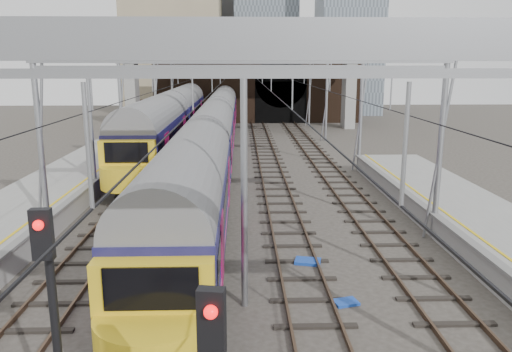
{
  "coord_description": "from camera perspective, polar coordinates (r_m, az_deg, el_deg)",
  "views": [
    {
      "loc": [
        -0.09,
        -12.21,
        7.31
      ],
      "look_at": [
        0.58,
        9.65,
        2.4
      ],
      "focal_mm": 35.0,
      "sensor_mm": 36.0,
      "label": 1
    }
  ],
  "objects": [
    {
      "name": "ground",
      "position": [
        14.23,
        -1.21,
        -18.26
      ],
      "size": [
        160.0,
        160.0,
        0.0
      ],
      "primitive_type": "plane",
      "color": "#38332D",
      "rests_on": "ground"
    },
    {
      "name": "tracks",
      "position": [
        28.17,
        -1.53,
        -2.35
      ],
      "size": [
        14.4,
        80.0,
        0.22
      ],
      "color": "#4C3828",
      "rests_on": "ground"
    },
    {
      "name": "overhead_line",
      "position": [
        33.7,
        -1.65,
        11.38
      ],
      "size": [
        16.8,
        80.0,
        8.0
      ],
      "color": "gray",
      "rests_on": "ground"
    },
    {
      "name": "retaining_wall",
      "position": [
        64.22,
        -0.44,
        9.99
      ],
      "size": [
        28.0,
        2.75,
        9.0
      ],
      "color": "#312015",
      "rests_on": "ground"
    },
    {
      "name": "overbridge",
      "position": [
        58.21,
        -1.72,
        12.6
      ],
      "size": [
        28.0,
        3.0,
        9.25
      ],
      "color": "gray",
      "rests_on": "ground"
    },
    {
      "name": "city_skyline",
      "position": [
        83.31,
        0.2,
        19.39
      ],
      "size": [
        37.5,
        27.5,
        60.0
      ],
      "color": "tan",
      "rests_on": "ground"
    },
    {
      "name": "train_main",
      "position": [
        41.76,
        -4.4,
        5.93
      ],
      "size": [
        2.73,
        63.23,
        4.73
      ],
      "color": "black",
      "rests_on": "ground"
    },
    {
      "name": "train_second",
      "position": [
        43.69,
        -9.59,
        6.32
      ],
      "size": [
        3.03,
        34.97,
        5.13
      ],
      "color": "black",
      "rests_on": "ground"
    },
    {
      "name": "signal_near_left",
      "position": [
        9.84,
        -22.29,
        -13.6
      ],
      "size": [
        0.36,
        0.47,
        4.95
      ],
      "rotation": [
        0.0,
        0.0,
        0.04
      ],
      "color": "black",
      "rests_on": "ground"
    },
    {
      "name": "equip_cover_a",
      "position": [
        19.14,
        -8.92,
        -9.8
      ],
      "size": [
        1.02,
        0.83,
        0.11
      ],
      "primitive_type": "cube",
      "rotation": [
        0.0,
        0.0,
        -0.25
      ],
      "color": "#163FAB",
      "rests_on": "ground"
    },
    {
      "name": "equip_cover_b",
      "position": [
        19.16,
        5.94,
        -9.67
      ],
      "size": [
        1.08,
        0.88,
        0.11
      ],
      "primitive_type": "cube",
      "rotation": [
        0.0,
        0.0,
        -0.24
      ],
      "color": "#163FAB",
      "rests_on": "ground"
    },
    {
      "name": "equip_cover_c",
      "position": [
        16.31,
        10.22,
        -14.02
      ],
      "size": [
        0.85,
        0.7,
        0.09
      ],
      "primitive_type": "cube",
      "rotation": [
        0.0,
        0.0,
        0.26
      ],
      "color": "#163FAB",
      "rests_on": "ground"
    }
  ]
}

